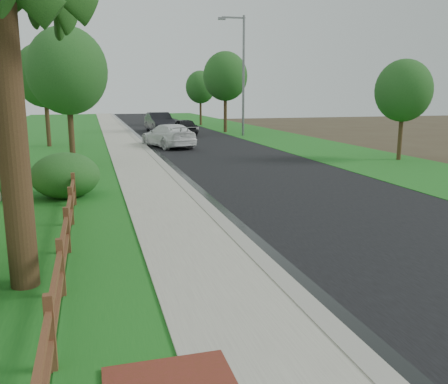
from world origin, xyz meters
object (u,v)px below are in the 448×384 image
object	(u,v)px
dark_car_mid	(184,127)
ranch_fence	(69,215)
streetlight	(241,69)
white_suv	(168,135)

from	to	relation	value
dark_car_mid	ranch_fence	bearing A→B (deg)	69.65
dark_car_mid	streetlight	xyz separation A→B (m)	(4.53, -1.97, 4.78)
ranch_fence	streetlight	xyz separation A→B (m)	(12.86, 26.50, 4.90)
streetlight	white_suv	bearing A→B (deg)	-136.83
ranch_fence	white_suv	bearing A→B (deg)	74.12
white_suv	streetlight	world-z (taller)	streetlight
ranch_fence	dark_car_mid	size ratio (longest dim) A/B	4.05
white_suv	streetlight	xyz separation A→B (m)	(7.26, 6.81, 4.73)
white_suv	ranch_fence	bearing A→B (deg)	58.72
white_suv	streetlight	bearing A→B (deg)	-152.23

